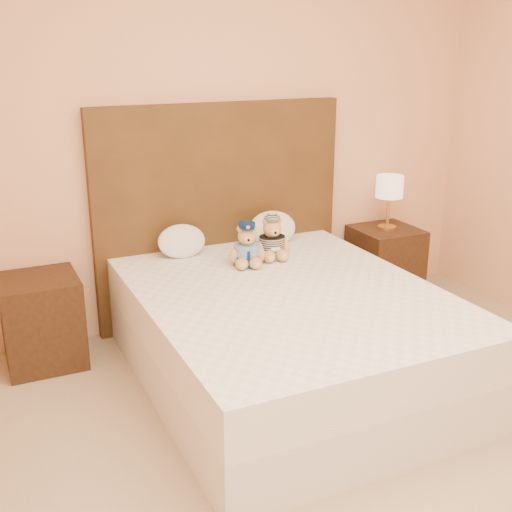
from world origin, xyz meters
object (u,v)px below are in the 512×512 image
Objects in this scene: lamp at (389,189)px; teddy_prisoner at (272,238)px; teddy_police at (247,244)px; nightstand_right at (384,263)px; bed at (288,335)px; pillow_right at (273,226)px; nightstand_left at (42,321)px; pillow_left at (182,240)px.

lamp is 1.47× the size of teddy_prisoner.
teddy_police and teddy_prisoner have the same top height.
teddy_police is at bearing -166.37° from nightstand_right.
pillow_right reaches higher than bed.
pillow_left is (0.91, 0.03, 0.39)m from nightstand_left.
teddy_prisoner reaches higher than bed.
teddy_prisoner is at bearing -28.65° from pillow_left.
nightstand_right is 1.38× the size of lamp.
bed is 0.71m from teddy_prisoner.
teddy_prisoner is 0.31m from pillow_right.
pillow_right is at bearing 0.00° from pillow_left.
bed is 1.48m from nightstand_right.
nightstand_left is 0.99m from pillow_left.
nightstand_right is at bearing 0.00° from nightstand_left.
pillow_left reaches higher than bed.
bed is 5.00× the size of lamp.
bed is 1.59m from lamp.
nightstand_left is 1.73× the size of pillow_left.
lamp reaches higher than bed.
teddy_police is (-0.03, 0.49, 0.41)m from bed.
lamp is 1.33m from teddy_police.
nightstand_left is 2.56m from lamp.
bed is 5.82× the size of pillow_right.
bed is 0.64m from teddy_police.
teddy_police reaches higher than pillow_left.
pillow_right is (0.66, 0.00, 0.01)m from pillow_left.
pillow_right is at bearing 72.36° from teddy_prisoner.
bed is 3.64× the size of nightstand_left.
nightstand_right is 1.73× the size of pillow_left.
teddy_police is 0.46m from pillow_left.
teddy_prisoner is (0.20, 0.06, -0.00)m from teddy_police.
teddy_prisoner is (-1.08, -0.25, -0.16)m from lamp.
bed is at bearing -97.67° from teddy_prisoner.
pillow_left is at bearing 1.89° from nightstand_left.
nightstand_left is 1.60× the size of pillow_right.
lamp is at bearing 32.62° from bed.
nightstand_left is 2.03× the size of teddy_prisoner.
nightstand_right is at bearing 0.00° from lamp.
nightstand_left is at bearing 147.38° from bed.
lamp is 1.12m from teddy_prisoner.
teddy_prisoner is 0.58m from pillow_left.
lamp is 1.60m from pillow_left.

